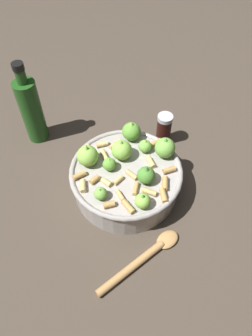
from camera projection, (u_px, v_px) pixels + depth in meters
ground_plane at (126, 189)px, 0.75m from camera, size 2.40×2.40×0.00m
cooking_pan at (126, 176)px, 0.72m from camera, size 0.25×0.25×0.13m
pepper_shaker at (164, 129)px, 0.81m from camera, size 0.04×0.04×0.09m
olive_oil_bottle at (31, 110)px, 0.78m from camera, size 0.05×0.05×0.23m
wooden_spoon at (144, 257)px, 0.64m from camera, size 0.17×0.15×0.02m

